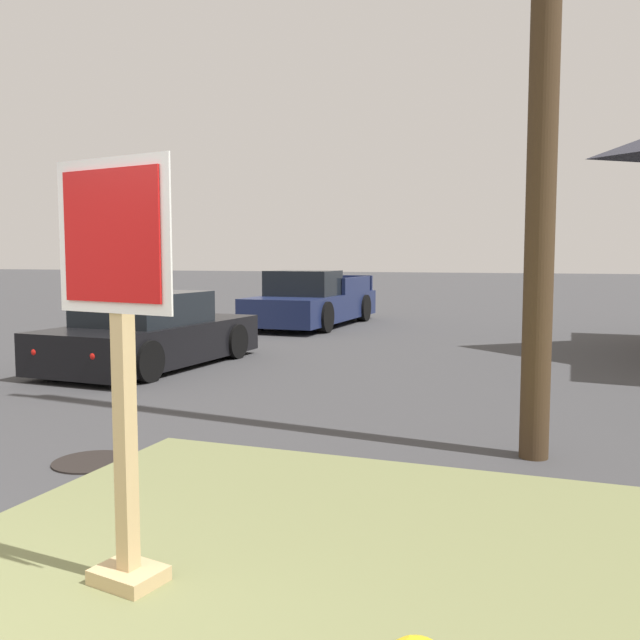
{
  "coord_description": "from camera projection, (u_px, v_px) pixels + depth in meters",
  "views": [
    {
      "loc": [
        2.79,
        -1.44,
        1.83
      ],
      "look_at": [
        0.48,
        4.88,
        1.21
      ],
      "focal_mm": 38.7,
      "sensor_mm": 36.0,
      "label": 1
    }
  ],
  "objects": [
    {
      "name": "stop_sign",
      "position": [
        121.0,
        376.0,
        3.59
      ],
      "size": [
        0.78,
        0.34,
        2.25
      ],
      "color": "tan",
      "rests_on": "grass_corner_patch"
    },
    {
      "name": "manhole_cover",
      "position": [
        93.0,
        462.0,
        6.14
      ],
      "size": [
        0.7,
        0.7,
        0.02
      ],
      "primitive_type": "cylinder",
      "color": "black",
      "rests_on": "ground"
    },
    {
      "name": "grass_corner_patch",
      "position": [
        367.0,
        605.0,
        3.55
      ],
      "size": [
        5.39,
        4.72,
        0.08
      ],
      "primitive_type": "cube",
      "color": "olive",
      "rests_on": "ground"
    },
    {
      "name": "parked_sedan_black",
      "position": [
        151.0,
        334.0,
        11.5
      ],
      "size": [
        2.03,
        4.25,
        1.25
      ],
      "color": "black",
      "rests_on": "ground"
    },
    {
      "name": "pickup_truck_navy",
      "position": [
        313.0,
        303.0,
        18.35
      ],
      "size": [
        2.07,
        5.39,
        1.48
      ],
      "color": "#19234C",
      "rests_on": "ground"
    }
  ]
}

